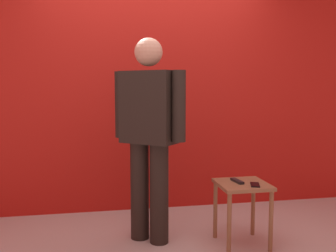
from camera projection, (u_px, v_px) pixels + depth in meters
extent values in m
cube|color=red|center=(150.00, 87.00, 4.06)|extent=(5.27, 0.12, 2.69)
cylinder|color=black|center=(140.00, 191.00, 3.28)|extent=(0.23, 0.23, 0.86)
cylinder|color=black|center=(159.00, 194.00, 3.19)|extent=(0.23, 0.23, 0.86)
cube|color=black|center=(149.00, 107.00, 3.16)|extent=(0.51, 0.48, 0.61)
cube|color=red|center=(156.00, 103.00, 3.26)|extent=(0.11, 0.09, 0.51)
cube|color=silver|center=(157.00, 105.00, 3.27)|extent=(0.04, 0.04, 0.47)
cylinder|color=black|center=(121.00, 105.00, 3.29)|extent=(0.16, 0.16, 0.58)
cylinder|color=black|center=(179.00, 106.00, 3.02)|extent=(0.16, 0.16, 0.58)
sphere|color=tan|center=(149.00, 52.00, 3.11)|extent=(0.24, 0.24, 0.24)
cube|color=olive|center=(243.00, 185.00, 3.14)|extent=(0.42, 0.42, 0.03)
cylinder|color=olive|center=(229.00, 224.00, 2.96)|extent=(0.04, 0.04, 0.51)
cylinder|color=olive|center=(271.00, 221.00, 3.02)|extent=(0.04, 0.04, 0.51)
cylinder|color=olive|center=(215.00, 210.00, 3.31)|extent=(0.04, 0.04, 0.51)
cylinder|color=olive|center=(253.00, 208.00, 3.37)|extent=(0.04, 0.04, 0.51)
cube|color=black|center=(255.00, 185.00, 3.06)|extent=(0.11, 0.16, 0.01)
cube|color=black|center=(237.00, 181.00, 3.16)|extent=(0.07, 0.17, 0.02)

